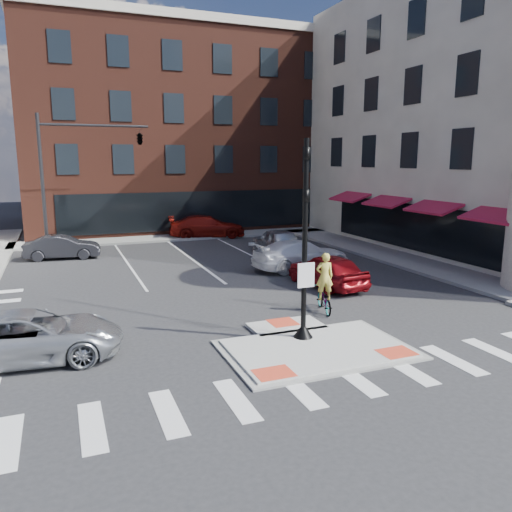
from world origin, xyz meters
name	(u,v)px	position (x,y,z in m)	size (l,w,h in m)	color
ground	(309,345)	(0.00, 0.00, 0.00)	(120.00, 120.00, 0.00)	#28282B
refuge_island	(313,346)	(0.00, -0.26, 0.05)	(5.40, 4.65, 0.13)	gray
sidewalk_e	(397,257)	(10.80, 10.00, 0.07)	(3.00, 24.00, 0.15)	gray
sidewalk_n	(205,235)	(3.00, 22.00, 0.07)	(26.00, 3.00, 0.15)	gray
building_n	(172,133)	(3.00, 31.99, 7.80)	(24.40, 18.40, 15.50)	#4F2318
building_far_left	(80,164)	(-4.00, 52.00, 5.00)	(10.00, 12.00, 10.00)	slate
building_far_right	(182,156)	(9.00, 54.00, 6.00)	(12.00, 12.00, 12.00)	brown
signal_pole	(304,266)	(0.00, 0.40, 2.36)	(0.60, 0.60, 5.98)	black
mast_arm_signal	(115,147)	(-3.47, 18.00, 6.21)	(6.10, 2.24, 8.00)	black
silver_suv	(29,336)	(-7.76, 1.80, 0.70)	(2.33, 5.05, 1.40)	#B6BABE
red_sedan	(327,270)	(4.00, 6.00, 0.73)	(1.73, 4.30, 1.47)	maroon
white_pickup	(301,255)	(4.53, 9.57, 0.74)	(2.08, 5.11, 1.48)	white
bg_car_dark	(62,247)	(-6.71, 16.93, 0.67)	(1.41, 4.04, 1.33)	#242429
bg_car_silver	(277,241)	(5.00, 13.63, 0.79)	(1.86, 4.63, 1.58)	silver
bg_car_red	(207,227)	(3.00, 21.50, 0.78)	(2.19, 5.38, 1.56)	maroon
cyclist	(324,292)	(2.06, 2.80, 0.74)	(1.02, 1.84, 2.20)	#3F3F44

